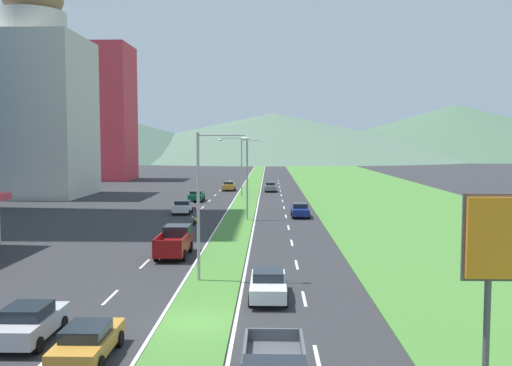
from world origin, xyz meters
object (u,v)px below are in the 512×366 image
(street_lamp_mid, at_px, (244,172))
(motorcycle_rider, at_px, (195,217))
(car_5, at_px, (183,207))
(car_7, at_px, (88,341))
(car_2, at_px, (196,196))
(street_lamp_near, at_px, (204,195))
(car_0, at_px, (268,284))
(car_1, at_px, (270,187))
(car_6, at_px, (229,186))
(car_4, at_px, (29,322))
(street_lamp_far, at_px, (244,163))
(car_3, at_px, (300,210))
(pickup_truck_0, at_px, (175,242))

(street_lamp_mid, distance_m, motorcycle_rider, 7.19)
(car_5, bearing_deg, car_7, -175.80)
(car_2, relative_size, car_5, 1.08)
(street_lamp_near, distance_m, car_0, 6.70)
(car_7, bearing_deg, car_1, -5.63)
(car_6, bearing_deg, car_1, -103.80)
(car_5, height_order, car_7, car_5)
(street_lamp_mid, distance_m, car_4, 36.41)
(street_lamp_near, xyz_separation_m, car_2, (-6.31, 43.68, -4.31))
(car_0, distance_m, car_1, 62.38)
(street_lamp_far, bearing_deg, car_5, -106.70)
(street_lamp_mid, bearing_deg, street_lamp_near, -92.44)
(car_6, bearing_deg, street_lamp_near, -177.09)
(car_2, relative_size, car_4, 1.07)
(car_1, height_order, car_2, car_1)
(car_0, xyz_separation_m, car_3, (3.41, 31.53, 0.00))
(car_1, xyz_separation_m, car_2, (-10.24, -15.17, -0.03))
(street_lamp_far, xyz_separation_m, pickup_truck_0, (-3.02, -43.66, -4.05))
(street_lamp_mid, relative_size, car_7, 2.09)
(car_1, bearing_deg, car_2, -34.02)
(street_lamp_far, xyz_separation_m, car_1, (3.96, 7.90, -4.24))
(car_0, xyz_separation_m, car_1, (0.20, 62.38, 0.02))
(street_lamp_mid, relative_size, car_4, 2.11)
(pickup_truck_0, bearing_deg, car_4, 170.08)
(street_lamp_far, height_order, car_6, street_lamp_far)
(car_1, distance_m, car_2, 18.30)
(car_3, bearing_deg, street_lamp_near, -14.31)
(car_4, xyz_separation_m, car_7, (3.03, -1.83, -0.08))
(car_0, bearing_deg, car_1, 179.81)
(car_2, relative_size, pickup_truck_0, 0.82)
(car_0, distance_m, car_3, 31.71)
(car_1, bearing_deg, car_7, -5.63)
(car_1, bearing_deg, car_6, -103.80)
(car_6, relative_size, car_7, 1.00)
(car_1, distance_m, pickup_truck_0, 52.03)
(car_3, distance_m, car_5, 13.53)
(street_lamp_near, distance_m, car_1, 59.14)
(car_4, distance_m, pickup_truck_0, 17.52)
(car_6, distance_m, car_7, 72.37)
(motorcycle_rider, bearing_deg, car_3, -61.37)
(car_0, bearing_deg, car_5, -163.85)
(car_0, relative_size, car_7, 1.11)
(car_5, height_order, motorcycle_rider, motorcycle_rider)
(car_2, height_order, car_4, car_4)
(car_4, bearing_deg, car_1, -8.26)
(car_5, xyz_separation_m, motorcycle_rider, (2.56, -8.42, -0.04))
(street_lamp_near, xyz_separation_m, car_4, (-6.06, -9.96, -4.28))
(car_7, bearing_deg, car_5, 4.20)
(car_0, distance_m, car_2, 48.27)
(car_6, bearing_deg, car_0, -173.94)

